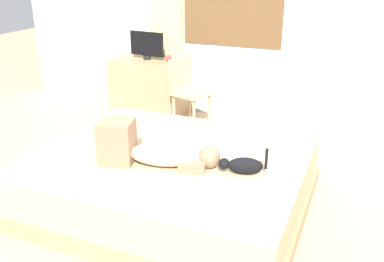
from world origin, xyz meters
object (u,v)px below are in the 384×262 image
(person_lying, at_px, (153,150))
(tv_monitor, at_px, (147,45))
(bed, at_px, (172,180))
(desk, at_px, (149,87))
(cup, at_px, (168,58))
(chair_by_desk, at_px, (187,88))
(cat, at_px, (243,165))

(person_lying, distance_m, tv_monitor, 2.45)
(bed, distance_m, desk, 2.29)
(person_lying, distance_m, cup, 2.29)
(bed, relative_size, chair_by_desk, 2.54)
(person_lying, xyz_separation_m, chair_by_desk, (-0.52, 1.84, -0.06))
(person_lying, bearing_deg, desk, 119.13)
(person_lying, xyz_separation_m, tv_monitor, (-1.18, 2.11, 0.36))
(desk, height_order, cup, cup)
(cup, height_order, chair_by_desk, chair_by_desk)
(cat, bearing_deg, chair_by_desk, 124.76)
(cat, relative_size, cup, 4.38)
(desk, distance_m, chair_by_desk, 0.73)
(bed, xyz_separation_m, chair_by_desk, (-0.57, 1.64, 0.29))
(bed, relative_size, person_lying, 2.33)
(cat, relative_size, tv_monitor, 0.72)
(person_lying, distance_m, chair_by_desk, 1.91)
(tv_monitor, bearing_deg, cat, -46.97)
(desk, xyz_separation_m, cup, (0.30, -0.01, 0.41))
(desk, bearing_deg, person_lying, -60.87)
(tv_monitor, bearing_deg, person_lying, -60.74)
(bed, bearing_deg, cat, -8.23)
(cup, bearing_deg, bed, -63.77)
(tv_monitor, height_order, cup, tv_monitor)
(desk, height_order, tv_monitor, tv_monitor)
(cup, xyz_separation_m, chair_by_desk, (0.36, -0.26, -0.27))
(bed, distance_m, person_lying, 0.40)
(bed, bearing_deg, chair_by_desk, 109.28)
(bed, bearing_deg, cup, 116.23)
(desk, xyz_separation_m, tv_monitor, (-0.01, 0.00, 0.55))
(desk, relative_size, tv_monitor, 1.87)
(person_lying, distance_m, cat, 0.70)
(tv_monitor, distance_m, chair_by_desk, 0.83)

